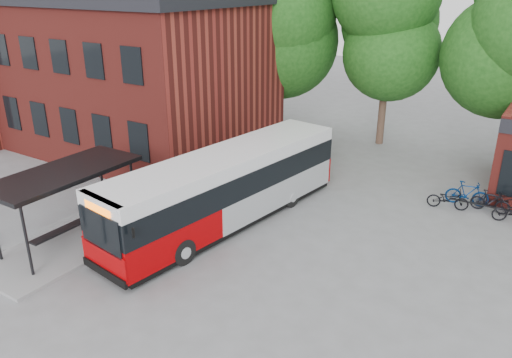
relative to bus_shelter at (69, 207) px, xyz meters
The scene contains 10 objects.
ground 4.83m from the bus_shelter, 12.53° to the left, with size 100.00×100.00×0.00m, color slate.
station_building 13.42m from the bus_shelter, 130.36° to the left, with size 18.40×10.40×8.50m, color maroon, non-canonical shape.
bus_shelter is the anchor object (origin of this frame).
tree_0 17.54m from the bus_shelter, 95.04° to the left, with size 7.92×7.92×11.00m, color #164512, non-canonical shape.
tree_1 19.19m from the bus_shelter, 73.01° to the left, with size 7.92×7.92×10.40m, color #164512, non-canonical shape.
city_bus 5.96m from the bus_shelter, 48.58° to the left, with size 2.48×11.62×2.95m, color #A40003, non-canonical shape.
bicycle_0 15.46m from the bus_shelter, 43.58° to the left, with size 0.59×1.71×0.90m, color black.
bicycle_1 16.48m from the bus_shelter, 44.28° to the left, with size 0.51×1.80×1.08m, color navy.
bicycle_2 17.87m from the bus_shelter, 41.67° to the left, with size 0.64×1.85×0.97m, color black.
bicycle_3 17.06m from the bus_shelter, 41.44° to the left, with size 0.45×1.59×0.96m, color black.
Camera 1 is at (10.29, -11.28, 9.23)m, focal length 35.00 mm.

